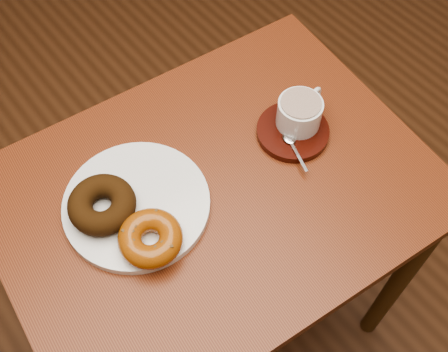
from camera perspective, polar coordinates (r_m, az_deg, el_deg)
ground at (r=1.72m, az=-8.08°, el=-6.02°), size 6.00×6.00×0.00m
cafe_table at (r=1.07m, az=-0.85°, el=-4.34°), size 0.80×0.63×0.70m
donut_plate at (r=0.96m, az=-8.87°, el=-2.87°), size 0.29×0.29×0.02m
donut_cinnamon at (r=0.93m, az=-12.30°, el=-2.85°), size 0.13×0.13×0.04m
donut_caramel at (r=0.89m, az=-7.49°, el=-6.28°), size 0.12×0.12×0.04m
saucer at (r=1.04m, az=7.00°, el=4.51°), size 0.14×0.14×0.01m
coffee_cup at (r=1.02m, az=7.72°, el=6.46°), size 0.11×0.08×0.06m
teaspoon at (r=1.01m, az=6.80°, el=3.42°), size 0.03×0.09×0.01m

